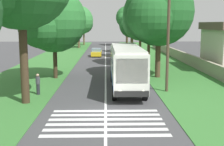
{
  "coord_description": "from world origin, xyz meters",
  "views": [
    {
      "loc": [
        -18.85,
        -0.02,
        5.65
      ],
      "look_at": [
        6.26,
        -0.54,
        1.6
      ],
      "focal_mm": 48.99,
      "sensor_mm": 36.0,
      "label": 1
    }
  ],
  "objects_px": {
    "trailing_car_0": "(117,58)",
    "trailing_car_1": "(96,53)",
    "roadside_tree_left_3": "(52,22)",
    "utility_pole": "(168,39)",
    "roadside_tree_right_1": "(148,16)",
    "coach_bus": "(126,65)",
    "roadside_tree_right_3": "(139,24)",
    "roadside_tree_left_2": "(78,21)",
    "roadside_tree_right_0": "(131,26)",
    "roadside_tree_left_0": "(83,24)",
    "pedestrian": "(38,84)",
    "roadside_tree_right_4": "(157,13)",
    "roadside_tree_right_2": "(127,18)"
  },
  "relations": [
    {
      "from": "roadside_tree_right_2",
      "to": "coach_bus",
      "type": "bearing_deg",
      "value": 176.14
    },
    {
      "from": "roadside_tree_right_1",
      "to": "trailing_car_1",
      "type": "bearing_deg",
      "value": 31.57
    },
    {
      "from": "roadside_tree_left_0",
      "to": "roadside_tree_left_2",
      "type": "distance_m",
      "value": 10.01
    },
    {
      "from": "trailing_car_1",
      "to": "roadside_tree_left_2",
      "type": "xyz_separation_m",
      "value": [
        18.54,
        4.9,
        5.6
      ]
    },
    {
      "from": "roadside_tree_left_3",
      "to": "roadside_tree_left_0",
      "type": "bearing_deg",
      "value": 0.54
    },
    {
      "from": "roadside_tree_right_2",
      "to": "utility_pole",
      "type": "distance_m",
      "value": 54.13
    },
    {
      "from": "roadside_tree_left_3",
      "to": "utility_pole",
      "type": "distance_m",
      "value": 12.51
    },
    {
      "from": "coach_bus",
      "to": "roadside_tree_left_2",
      "type": "xyz_separation_m",
      "value": [
        45.98,
        8.3,
        4.12
      ]
    },
    {
      "from": "pedestrian",
      "to": "roadside_tree_right_1",
      "type": "bearing_deg",
      "value": -32.3
    },
    {
      "from": "roadside_tree_left_3",
      "to": "roadside_tree_right_4",
      "type": "bearing_deg",
      "value": -88.21
    },
    {
      "from": "coach_bus",
      "to": "utility_pole",
      "type": "xyz_separation_m",
      "value": [
        -1.11,
        -3.34,
        2.29
      ]
    },
    {
      "from": "roadside_tree_left_2",
      "to": "roadside_tree_right_3",
      "type": "relative_size",
      "value": 1.12
    },
    {
      "from": "roadside_tree_left_0",
      "to": "roadside_tree_right_4",
      "type": "distance_m",
      "value": 51.43
    },
    {
      "from": "roadside_tree_left_2",
      "to": "roadside_tree_right_2",
      "type": "height_order",
      "value": "roadside_tree_right_2"
    },
    {
      "from": "trailing_car_0",
      "to": "roadside_tree_left_2",
      "type": "relative_size",
      "value": 0.44
    },
    {
      "from": "coach_bus",
      "to": "roadside_tree_right_3",
      "type": "height_order",
      "value": "roadside_tree_right_3"
    },
    {
      "from": "coach_bus",
      "to": "trailing_car_1",
      "type": "xyz_separation_m",
      "value": [
        27.44,
        3.4,
        -1.48
      ]
    },
    {
      "from": "roadside_tree_right_2",
      "to": "utility_pole",
      "type": "height_order",
      "value": "roadside_tree_right_2"
    },
    {
      "from": "trailing_car_0",
      "to": "roadside_tree_right_4",
      "type": "distance_m",
      "value": 15.02
    },
    {
      "from": "trailing_car_1",
      "to": "roadside_tree_left_0",
      "type": "xyz_separation_m",
      "value": [
        28.51,
        4.32,
        4.83
      ]
    },
    {
      "from": "roadside_tree_right_1",
      "to": "coach_bus",
      "type": "bearing_deg",
      "value": 165.86
    },
    {
      "from": "roadside_tree_left_0",
      "to": "roadside_tree_left_2",
      "type": "xyz_separation_m",
      "value": [
        -9.96,
        0.58,
        0.77
      ]
    },
    {
      "from": "roadside_tree_left_2",
      "to": "roadside_tree_right_0",
      "type": "xyz_separation_m",
      "value": [
        -11.58,
        -11.57,
        -0.97
      ]
    },
    {
      "from": "roadside_tree_right_1",
      "to": "pedestrian",
      "type": "distance_m",
      "value": 21.62
    },
    {
      "from": "roadside_tree_left_0",
      "to": "roadside_tree_left_3",
      "type": "bearing_deg",
      "value": -179.46
    },
    {
      "from": "roadside_tree_right_0",
      "to": "pedestrian",
      "type": "bearing_deg",
      "value": 163.96
    },
    {
      "from": "roadside_tree_left_0",
      "to": "coach_bus",
      "type": "bearing_deg",
      "value": -172.14
    },
    {
      "from": "trailing_car_1",
      "to": "utility_pole",
      "type": "xyz_separation_m",
      "value": [
        -28.54,
        -6.74,
        3.77
      ]
    },
    {
      "from": "roadside_tree_right_0",
      "to": "roadside_tree_right_1",
      "type": "height_order",
      "value": "roadside_tree_right_1"
    },
    {
      "from": "coach_bus",
      "to": "trailing_car_1",
      "type": "distance_m",
      "value": 27.69
    },
    {
      "from": "roadside_tree_right_0",
      "to": "roadside_tree_right_3",
      "type": "relative_size",
      "value": 0.9
    },
    {
      "from": "roadside_tree_left_3",
      "to": "roadside_tree_right_3",
      "type": "bearing_deg",
      "value": -29.08
    },
    {
      "from": "roadside_tree_right_1",
      "to": "trailing_car_0",
      "type": "bearing_deg",
      "value": 49.1
    },
    {
      "from": "roadside_tree_left_2",
      "to": "roadside_tree_right_0",
      "type": "distance_m",
      "value": 16.4
    },
    {
      "from": "coach_bus",
      "to": "roadside_tree_right_0",
      "type": "xyz_separation_m",
      "value": [
        34.4,
        -3.27,
        3.15
      ]
    },
    {
      "from": "trailing_car_0",
      "to": "trailing_car_1",
      "type": "xyz_separation_m",
      "value": [
        8.41,
        3.27,
        0.0
      ]
    },
    {
      "from": "roadside_tree_right_4",
      "to": "pedestrian",
      "type": "height_order",
      "value": "roadside_tree_right_4"
    },
    {
      "from": "roadside_tree_right_0",
      "to": "roadside_tree_right_4",
      "type": "relative_size",
      "value": 0.76
    },
    {
      "from": "roadside_tree_right_0",
      "to": "roadside_tree_right_1",
      "type": "bearing_deg",
      "value": -178.04
    },
    {
      "from": "coach_bus",
      "to": "roadside_tree_left_3",
      "type": "distance_m",
      "value": 9.77
    },
    {
      "from": "trailing_car_0",
      "to": "roadside_tree_left_0",
      "type": "xyz_separation_m",
      "value": [
        36.91,
        7.59,
        4.83
      ]
    },
    {
      "from": "roadside_tree_left_2",
      "to": "roadside_tree_right_4",
      "type": "bearing_deg",
      "value": -163.62
    },
    {
      "from": "roadside_tree_right_4",
      "to": "pedestrian",
      "type": "distance_m",
      "value": 14.5
    },
    {
      "from": "roadside_tree_right_2",
      "to": "utility_pole",
      "type": "xyz_separation_m",
      "value": [
        -54.06,
        0.24,
        -2.67
      ]
    },
    {
      "from": "utility_pole",
      "to": "trailing_car_0",
      "type": "bearing_deg",
      "value": 9.76
    },
    {
      "from": "roadside_tree_right_0",
      "to": "roadside_tree_right_2",
      "type": "relative_size",
      "value": 0.79
    },
    {
      "from": "trailing_car_0",
      "to": "roadside_tree_right_1",
      "type": "height_order",
      "value": "roadside_tree_right_1"
    },
    {
      "from": "roadside_tree_right_0",
      "to": "roadside_tree_right_4",
      "type": "distance_m",
      "value": 28.66
    },
    {
      "from": "roadside_tree_right_1",
      "to": "roadside_tree_right_2",
      "type": "height_order",
      "value": "roadside_tree_right_1"
    },
    {
      "from": "roadside_tree_left_3",
      "to": "utility_pole",
      "type": "bearing_deg",
      "value": -121.76
    }
  ]
}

